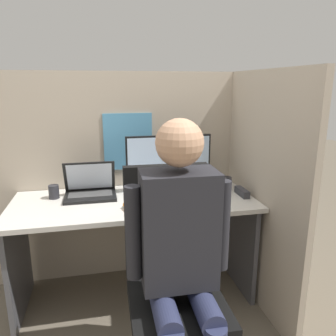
{
  "coord_description": "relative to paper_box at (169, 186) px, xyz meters",
  "views": [
    {
      "loc": [
        -0.21,
        -1.73,
        1.48
      ],
      "look_at": [
        0.19,
        0.17,
        0.98
      ],
      "focal_mm": 35.0,
      "sensor_mm": 36.0,
      "label": 1
    }
  ],
  "objects": [
    {
      "name": "stapler",
      "position": [
        0.47,
        -0.22,
        -0.0
      ],
      "size": [
        0.04,
        0.16,
        0.05
      ],
      "color": "#2D2D33",
      "rests_on": "desk"
    },
    {
      "name": "monitor",
      "position": [
        -0.0,
        0.0,
        0.21
      ],
      "size": [
        0.61,
        0.23,
        0.35
      ],
      "color": "black",
      "rests_on": "paper_box"
    },
    {
      "name": "cubicle_panel_back",
      "position": [
        -0.27,
        0.21,
        0.03
      ],
      "size": [
        2.1,
        0.05,
        1.57
      ],
      "color": "tan",
      "rests_on": "ground"
    },
    {
      "name": "paper_box",
      "position": [
        0.0,
        0.0,
        0.0
      ],
      "size": [
        0.31,
        0.25,
        0.06
      ],
      "color": "#236BAD",
      "rests_on": "desk"
    },
    {
      "name": "desk",
      "position": [
        -0.27,
        -0.15,
        -0.2
      ],
      "size": [
        1.6,
        0.67,
        0.73
      ],
      "color": "beige",
      "rests_on": "ground"
    },
    {
      "name": "coffee_mug",
      "position": [
        0.41,
        -0.05,
        0.01
      ],
      "size": [
        0.09,
        0.09,
        0.09
      ],
      "color": "#232328",
      "rests_on": "desk"
    },
    {
      "name": "person",
      "position": [
        -0.15,
        -0.94,
        0.02
      ],
      "size": [
        0.48,
        0.41,
        1.34
      ],
      "color": "#282D4C",
      "rests_on": "ground"
    },
    {
      "name": "carrot_toy",
      "position": [
        -0.33,
        -0.34,
        -0.01
      ],
      "size": [
        0.04,
        0.13,
        0.04
      ],
      "color": "orange",
      "rests_on": "desk"
    },
    {
      "name": "pen_cup",
      "position": [
        -0.79,
        -0.01,
        0.02
      ],
      "size": [
        0.07,
        0.07,
        0.09
      ],
      "color": "#28282D",
      "rests_on": "desk"
    },
    {
      "name": "office_chair",
      "position": [
        -0.15,
        -0.78,
        -0.22
      ],
      "size": [
        0.52,
        0.56,
        1.08
      ],
      "color": "black",
      "rests_on": "ground"
    },
    {
      "name": "cubicle_panel_right",
      "position": [
        0.56,
        -0.21,
        0.03
      ],
      "size": [
        0.04,
        1.3,
        1.57
      ],
      "color": "tan",
      "rests_on": "ground"
    },
    {
      "name": "mouse",
      "position": [
        -0.29,
        -0.28,
        -0.01
      ],
      "size": [
        0.06,
        0.06,
        0.03
      ],
      "color": "gray",
      "rests_on": "desk"
    },
    {
      "name": "ground_plane",
      "position": [
        -0.27,
        -0.48,
        -0.76
      ],
      "size": [
        12.0,
        12.0,
        0.0
      ],
      "primitive_type": "plane",
      "color": "#665B4C"
    },
    {
      "name": "laptop",
      "position": [
        -0.55,
        -0.02,
        0.02
      ],
      "size": [
        0.34,
        0.24,
        0.24
      ],
      "color": "black",
      "rests_on": "desk"
    }
  ]
}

